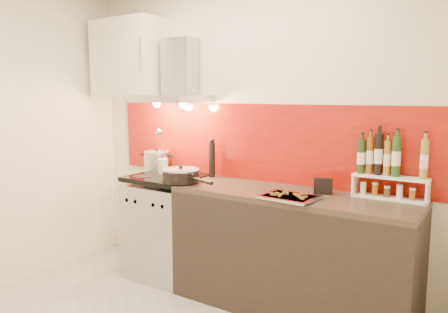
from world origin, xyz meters
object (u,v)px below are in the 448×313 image
Objects in this scene: counter at (291,252)px; pepper_mill at (212,159)px; saute_pan at (181,175)px; range_stove at (168,227)px; baking_tray at (289,197)px; stock_pot at (157,160)px.

pepper_mill is at bearing 167.16° from counter.
saute_pan is at bearing -100.32° from pepper_mill.
range_stove is 0.51× the size of counter.
range_stove is 0.74m from pepper_mill.
counter is (1.20, 0.00, 0.01)m from range_stove.
baking_tray is at bearing -71.70° from counter.
saute_pan is (0.29, -0.15, 0.52)m from range_stove.
pepper_mill is at bearing 1.45° from stock_pot.
stock_pot is 0.66m from saute_pan.
range_stove is at bearing -33.11° from stock_pot.
counter is at bearing -12.84° from pepper_mill.
counter is 1.59m from stock_pot.
counter is 1.06m from saute_pan.
saute_pan is at bearing -30.48° from stock_pot.
counter is 7.48× the size of stock_pot.
counter is 0.50m from baking_tray.
pepper_mill is at bearing 157.69° from baking_tray.
range_stove is at bearing 152.23° from saute_pan.
saute_pan reaches higher than counter.
range_stove is 1.61× the size of saute_pan.
stock_pot reaches higher than baking_tray.
counter is 1.07m from pepper_mill.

